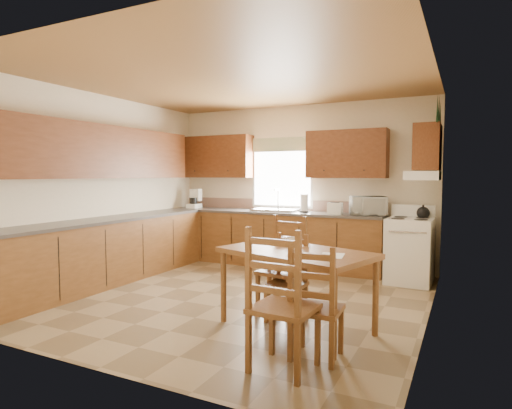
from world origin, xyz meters
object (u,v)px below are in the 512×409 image
at_px(dining_table, 296,289).
at_px(stove, 410,251).
at_px(chair_far_left, 286,278).
at_px(chair_far_right, 281,265).
at_px(chair_near_left, 317,301).
at_px(microwave, 368,206).
at_px(chair_near_right, 284,299).

bearing_deg(dining_table, stove, 88.59).
height_order(stove, chair_far_left, stove).
relative_size(stove, chair_far_left, 1.00).
bearing_deg(chair_far_right, chair_far_left, -48.35).
bearing_deg(chair_near_left, microwave, -87.98).
xyz_separation_m(stove, microwave, (-0.64, 0.23, 0.61)).
xyz_separation_m(microwave, chair_near_left, (0.24, -3.19, -0.58)).
bearing_deg(stove, microwave, 163.28).
xyz_separation_m(stove, chair_far_right, (-1.12, -2.00, 0.08)).
xyz_separation_m(chair_near_left, chair_near_right, (-0.16, -0.32, 0.08)).
xyz_separation_m(chair_near_right, chair_far_left, (-0.41, 1.05, -0.11)).
distance_m(chair_far_left, chair_far_right, 0.29).
bearing_deg(microwave, stove, -43.71).
height_order(chair_near_left, chair_near_right, chair_near_right).
xyz_separation_m(stove, chair_near_left, (-0.40, -2.96, 0.03)).
relative_size(dining_table, chair_near_right, 1.30).
height_order(chair_near_right, chair_far_right, chair_near_right).
height_order(microwave, dining_table, microwave).
height_order(dining_table, chair_far_left, chair_far_left).
bearing_deg(dining_table, chair_near_right, -57.99).
height_order(stove, chair_far_right, chair_far_right).
distance_m(chair_near_right, chair_far_left, 1.13).
xyz_separation_m(microwave, dining_table, (-0.16, -2.62, -0.67)).
relative_size(dining_table, chair_far_left, 1.63).
distance_m(microwave, chair_near_right, 3.54).
relative_size(dining_table, chair_near_left, 1.53).
distance_m(chair_near_left, chair_near_right, 0.37).
height_order(stove, chair_near_right, chair_near_right).
relative_size(dining_table, chair_far_right, 1.39).
relative_size(chair_near_left, chair_near_right, 0.85).
bearing_deg(chair_far_right, microwave, 85.67).
xyz_separation_m(dining_table, chair_far_left, (-0.17, 0.16, 0.06)).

